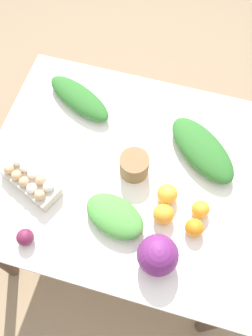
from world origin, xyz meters
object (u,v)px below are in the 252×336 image
orange_2 (163,214)px  paper_bag (134,165)px  orange_0 (201,209)px  cabbage_purple (158,255)px  orange_1 (167,194)px  orange_3 (194,228)px  egg_carton (30,181)px  greens_bunch_scallion (202,150)px  greens_bunch_chard (115,216)px  greens_bunch_beet_tops (79,98)px  beet_root (25,237)px

orange_2 → paper_bag: bearing=-45.8°
orange_0 → cabbage_purple: bearing=62.6°
orange_0 → orange_1: orange_1 is taller
orange_2 → orange_3: size_ratio=1.13×
egg_carton → orange_0: 0.70m
greens_bunch_scallion → orange_1: (0.10, 0.24, -0.00)m
greens_bunch_chard → orange_3: (-0.31, -0.04, -0.00)m
greens_bunch_scallion → orange_2: greens_bunch_scallion is taller
paper_bag → orange_0: 0.32m
cabbage_purple → orange_2: 0.17m
greens_bunch_beet_tops → orange_3: same height
beet_root → orange_0: size_ratio=0.94×
egg_carton → paper_bag: paper_bag is taller
greens_bunch_scallion → paper_bag: bearing=31.0°
greens_bunch_scallion → orange_2: (0.09, 0.33, -0.00)m
orange_2 → greens_bunch_chard: bearing=18.0°
greens_bunch_beet_tops → greens_bunch_chard: 0.59m
cabbage_purple → orange_2: size_ratio=1.85×
greens_bunch_chard → beet_root: size_ratio=3.71×
egg_carton → greens_bunch_chard: size_ratio=1.12×
paper_bag → greens_bunch_chard: bearing=86.0°
orange_1 → greens_bunch_beet_tops: bearing=-35.5°
paper_bag → beet_root: bearing=51.3°
orange_0 → orange_3: (0.01, 0.08, 0.00)m
egg_carton → orange_2: size_ratio=3.38×
paper_bag → orange_1: 0.18m
greens_bunch_chard → orange_2: orange_2 is taller
cabbage_purple → paper_bag: bearing=-62.0°
cabbage_purple → greens_bunch_chard: cabbage_purple is taller
cabbage_purple → orange_1: bearing=-85.4°
egg_carton → greens_bunch_scallion: (-0.65, -0.33, -0.00)m
orange_3 → paper_bag: bearing=-32.9°
greens_bunch_scallion → orange_2: size_ratio=4.40×
paper_bag → orange_3: (-0.29, 0.19, -0.01)m
paper_bag → orange_0: bearing=160.3°
orange_0 → orange_1: bearing=-10.1°
egg_carton → orange_3: size_ratio=3.80×
beet_root → orange_2: (-0.49, -0.23, 0.01)m
greens_bunch_scallion → greens_bunch_beet_tops: greens_bunch_scallion is taller
paper_bag → orange_3: bearing=147.1°
orange_2 → orange_0: bearing=-155.4°
cabbage_purple → orange_1: (0.02, -0.26, -0.04)m
orange_0 → orange_1: size_ratio=0.86×
cabbage_purple → greens_bunch_scallion: bearing=-98.8°
greens_bunch_beet_tops → orange_1: size_ratio=4.22×
egg_carton → orange_0: bearing=29.8°
beet_root → orange_2: orange_2 is taller
cabbage_purple → orange_3: cabbage_purple is taller
egg_carton → orange_3: bearing=23.1°
paper_bag → orange_3: size_ratio=1.66×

